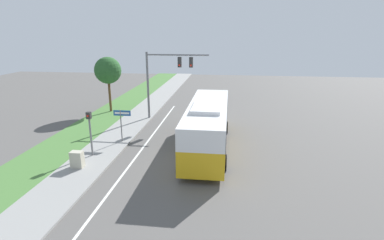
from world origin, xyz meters
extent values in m
plane|color=#565451|center=(0.00, 0.00, 0.00)|extent=(80.00, 80.00, 0.00)
cube|color=gray|center=(-6.20, 0.00, 0.06)|extent=(2.80, 80.00, 0.12)
cube|color=#477538|center=(-9.40, 0.00, 0.05)|extent=(3.60, 80.00, 0.10)
cube|color=silver|center=(-3.60, 0.00, 0.00)|extent=(0.14, 30.00, 0.01)
cube|color=gold|center=(0.92, 3.18, 1.13)|extent=(2.57, 10.85, 1.52)
cube|color=white|center=(0.92, 3.18, 2.51)|extent=(2.57, 10.85, 1.24)
cube|color=black|center=(0.92, 3.18, 2.08)|extent=(2.61, 9.98, 0.94)
cube|color=white|center=(0.92, 2.37, 3.25)|extent=(1.80, 3.80, 0.24)
cylinder|color=black|center=(-0.32, 6.54, 0.49)|extent=(0.28, 0.97, 0.97)
cylinder|color=black|center=(2.15, 6.54, 0.49)|extent=(0.28, 0.97, 0.97)
cylinder|color=black|center=(-0.32, -0.18, 0.49)|extent=(0.28, 0.97, 0.97)
cylinder|color=black|center=(2.15, -0.18, 0.49)|extent=(0.28, 0.97, 0.97)
cylinder|color=slate|center=(-5.05, 9.87, 3.07)|extent=(0.20, 0.20, 6.15)
cylinder|color=slate|center=(-2.28, 9.87, 5.90)|extent=(5.53, 0.14, 0.14)
cube|color=#2D2D2D|center=(-2.10, 9.87, 5.28)|extent=(0.32, 0.28, 0.90)
sphere|color=red|center=(-2.10, 9.69, 5.03)|extent=(0.18, 0.18, 0.18)
cube|color=#2D2D2D|center=(-1.09, 9.87, 5.28)|extent=(0.32, 0.28, 0.90)
sphere|color=red|center=(-1.09, 9.69, 5.03)|extent=(0.18, 0.18, 0.18)
cylinder|color=slate|center=(-6.41, 0.74, 1.52)|extent=(0.12, 0.12, 3.03)
cube|color=#2D2D2D|center=(-6.41, 0.74, 2.81)|extent=(0.28, 0.24, 0.44)
sphere|color=red|center=(-6.41, 0.59, 2.81)|extent=(0.14, 0.14, 0.14)
cylinder|color=slate|center=(-5.39, 3.47, 1.26)|extent=(0.08, 0.08, 2.51)
cube|color=#19478C|center=(-5.26, 3.47, 2.27)|extent=(1.27, 0.03, 0.39)
cube|color=white|center=(-5.26, 3.45, 2.27)|extent=(1.08, 0.01, 0.14)
cube|color=#B7B29E|center=(-6.49, -1.09, 0.62)|extent=(0.71, 0.47, 0.99)
cylinder|color=brown|center=(-9.52, 11.72, 1.77)|extent=(0.24, 0.24, 3.33)
sphere|color=#285628|center=(-9.52, 11.72, 4.22)|extent=(2.61, 2.61, 2.61)
camera|label=1|loc=(2.26, -16.39, 7.89)|focal=28.00mm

